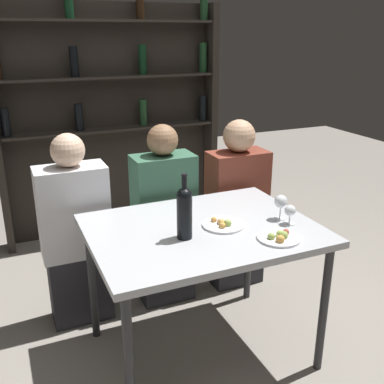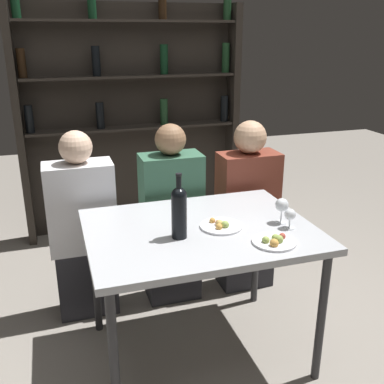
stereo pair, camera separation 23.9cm
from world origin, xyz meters
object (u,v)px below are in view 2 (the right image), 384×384
(wine_glass_1, at_px, (282,206))
(seated_person_right, at_px, (247,211))
(seated_person_left, at_px, (83,232))
(seated_person_center, at_px, (172,220))
(wine_glass_0, at_px, (290,215))
(wine_bottle, at_px, (179,210))
(food_plate_1, at_px, (274,241))
(food_plate_0, at_px, (221,226))

(wine_glass_1, bearing_deg, seated_person_right, 80.05)
(seated_person_left, relative_size, seated_person_center, 0.99)
(wine_glass_0, bearing_deg, wine_bottle, 173.48)
(wine_glass_1, xyz_separation_m, seated_person_left, (-0.99, 0.68, -0.31))
(food_plate_1, height_order, seated_person_right, seated_person_right)
(seated_person_right, bearing_deg, wine_glass_0, -98.47)
(seated_person_left, relative_size, seated_person_right, 1.00)
(wine_glass_0, xyz_separation_m, seated_person_right, (0.11, 0.76, -0.28))
(wine_glass_0, relative_size, food_plate_1, 0.50)
(wine_glass_1, height_order, food_plate_0, wine_glass_1)
(wine_bottle, height_order, wine_glass_0, wine_bottle)
(seated_person_right, bearing_deg, food_plate_1, -106.72)
(wine_bottle, relative_size, seated_person_left, 0.27)
(wine_glass_1, xyz_separation_m, seated_person_center, (-0.42, 0.68, -0.31))
(wine_bottle, distance_m, seated_person_center, 0.79)
(wine_bottle, height_order, seated_person_right, seated_person_right)
(food_plate_1, bearing_deg, wine_glass_0, 41.62)
(food_plate_1, bearing_deg, wine_glass_1, 55.26)
(wine_glass_0, relative_size, seated_person_right, 0.09)
(wine_glass_0, xyz_separation_m, seated_person_left, (-1.00, 0.76, -0.29))
(food_plate_1, bearing_deg, seated_person_left, 133.09)
(wine_glass_0, relative_size, wine_glass_1, 0.78)
(wine_bottle, bearing_deg, seated_person_left, 121.52)
(seated_person_center, bearing_deg, food_plate_1, -73.33)
(wine_bottle, relative_size, food_plate_0, 1.50)
(food_plate_1, distance_m, seated_person_center, 0.96)
(food_plate_0, xyz_separation_m, seated_person_center, (-0.09, 0.65, -0.22))
(seated_person_center, height_order, seated_person_right, seated_person_center)
(wine_glass_1, distance_m, seated_person_left, 1.24)
(food_plate_0, bearing_deg, wine_glass_1, -6.16)
(wine_bottle, xyz_separation_m, seated_person_right, (0.68, 0.69, -0.36))
(wine_glass_1, bearing_deg, seated_person_left, 145.48)
(wine_bottle, xyz_separation_m, wine_glass_1, (0.56, 0.01, -0.05))
(wine_glass_1, bearing_deg, food_plate_0, 173.84)
(seated_person_center, xyz_separation_m, seated_person_right, (0.54, 0.00, -0.00))
(seated_person_left, bearing_deg, seated_person_center, 0.00)
(wine_bottle, distance_m, food_plate_0, 0.28)
(seated_person_left, bearing_deg, wine_glass_0, -37.27)
(wine_glass_0, bearing_deg, food_plate_0, 161.37)
(food_plate_1, xyz_separation_m, seated_person_center, (-0.27, 0.90, -0.22))
(wine_glass_0, relative_size, seated_person_left, 0.09)
(wine_glass_0, distance_m, seated_person_left, 1.28)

